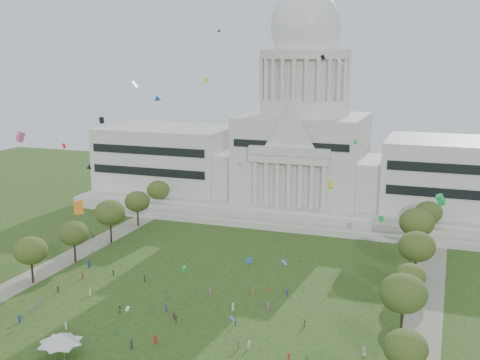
{
  "coord_description": "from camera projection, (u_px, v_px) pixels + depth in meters",
  "views": [
    {
      "loc": [
        51.18,
        -98.64,
        56.12
      ],
      "look_at": [
        0.0,
        45.0,
        24.0
      ],
      "focal_mm": 45.0,
      "sensor_mm": 36.0,
      "label": 1
    }
  ],
  "objects": [
    {
      "name": "path_right",
      "position": [
        424.0,
        316.0,
        131.18
      ],
      "size": [
        8.0,
        160.0,
        0.04
      ],
      "primitive_type": "cube",
      "color": "gray",
      "rests_on": "ground"
    },
    {
      "name": "ground",
      "position": [
        164.0,
        342.0,
        119.3
      ],
      "size": [
        400.0,
        400.0,
        0.0
      ],
      "primitive_type": "plane",
      "color": "#2A4817",
      "rests_on": "ground"
    },
    {
      "name": "person_4",
      "position": [
        176.0,
        319.0,
        127.54
      ],
      "size": [
        0.64,
        1.12,
        1.88
      ],
      "primitive_type": "imported",
      "rotation": [
        0.0,
        0.0,
        4.68
      ],
      "color": "olive",
      "rests_on": "ground"
    },
    {
      "name": "person_2",
      "position": [
        305.0,
        323.0,
        125.66
      ],
      "size": [
        0.95,
        0.88,
        1.67
      ],
      "primitive_type": "imported",
      "rotation": [
        0.0,
        0.0,
        0.61
      ],
      "color": "olive",
      "rests_on": "ground"
    },
    {
      "name": "row_tree_l_5",
      "position": [
        137.0,
        201.0,
        197.87
      ],
      "size": [
        8.33,
        8.33,
        11.85
      ],
      "color": "black",
      "rests_on": "ground"
    },
    {
      "name": "person_8",
      "position": [
        120.0,
        309.0,
        132.54
      ],
      "size": [
        0.94,
        0.78,
        1.67
      ],
      "primitive_type": "imported",
      "rotation": [
        0.0,
        0.0,
        2.74
      ],
      "color": "#33723F",
      "rests_on": "ground"
    },
    {
      "name": "row_tree_l_6",
      "position": [
        158.0,
        190.0,
        215.15
      ],
      "size": [
        8.19,
        8.19,
        11.64
      ],
      "color": "black",
      "rests_on": "ground"
    },
    {
      "name": "row_tree_r_4",
      "position": [
        417.0,
        247.0,
        148.81
      ],
      "size": [
        9.19,
        9.19,
        13.06
      ],
      "color": "black",
      "rests_on": "ground"
    },
    {
      "name": "event_tent",
      "position": [
        60.0,
        338.0,
        113.03
      ],
      "size": [
        9.93,
        9.93,
        4.83
      ],
      "color": "#4C4C4C",
      "rests_on": "ground"
    },
    {
      "name": "row_tree_l_2",
      "position": [
        31.0,
        250.0,
        148.29
      ],
      "size": [
        8.42,
        8.42,
        11.97
      ],
      "color": "black",
      "rests_on": "ground"
    },
    {
      "name": "row_tree_r_6",
      "position": [
        429.0,
        213.0,
        183.68
      ],
      "size": [
        8.42,
        8.42,
        11.97
      ],
      "color": "black",
      "rests_on": "ground"
    },
    {
      "name": "row_tree_r_5",
      "position": [
        417.0,
        223.0,
        167.67
      ],
      "size": [
        9.82,
        9.82,
        13.96
      ],
      "color": "black",
      "rests_on": "ground"
    },
    {
      "name": "person_0",
      "position": [
        364.0,
        351.0,
        113.63
      ],
      "size": [
        1.11,
        0.94,
        1.92
      ],
      "primitive_type": "imported",
      "rotation": [
        0.0,
        0.0,
        5.85
      ],
      "color": "silver",
      "rests_on": "ground"
    },
    {
      "name": "row_tree_r_2",
      "position": [
        403.0,
        293.0,
        118.87
      ],
      "size": [
        9.55,
        9.55,
        13.58
      ],
      "color": "black",
      "rests_on": "ground"
    },
    {
      "name": "person_3",
      "position": [
        238.0,
        344.0,
        116.54
      ],
      "size": [
        1.03,
        1.25,
        1.72
      ],
      "primitive_type": "imported",
      "rotation": [
        0.0,
        0.0,
        5.2
      ],
      "color": "#4C4C51",
      "rests_on": "ground"
    },
    {
      "name": "person_9",
      "position": [
        249.0,
        345.0,
        116.53
      ],
      "size": [
        0.98,
        1.15,
        1.59
      ],
      "primitive_type": "imported",
      "rotation": [
        0.0,
        0.0,
        1.04
      ],
      "color": "silver",
      "rests_on": "ground"
    },
    {
      "name": "capitol",
      "position": [
        303.0,
        148.0,
        219.4
      ],
      "size": [
        160.0,
        64.5,
        91.3
      ],
      "color": "beige",
      "rests_on": "ground"
    },
    {
      "name": "person_10",
      "position": [
        235.0,
        322.0,
        126.5
      ],
      "size": [
        0.6,
        0.9,
        1.42
      ],
      "primitive_type": "imported",
      "rotation": [
        0.0,
        0.0,
        1.76
      ],
      "color": "#4C4C51",
      "rests_on": "ground"
    },
    {
      "name": "path_left",
      "position": [
        55.0,
        265.0,
        162.71
      ],
      "size": [
        8.0,
        160.0,
        0.04
      ],
      "primitive_type": "cube",
      "color": "gray",
      "rests_on": "ground"
    },
    {
      "name": "row_tree_l_4",
      "position": [
        110.0,
        213.0,
        180.16
      ],
      "size": [
        9.29,
        9.29,
        13.21
      ],
      "color": "black",
      "rests_on": "ground"
    },
    {
      "name": "row_tree_r_3",
      "position": [
        410.0,
        276.0,
        135.04
      ],
      "size": [
        7.01,
        7.01,
        9.98
      ],
      "color": "black",
      "rests_on": "ground"
    },
    {
      "name": "distant_crowd",
      "position": [
        149.0,
        303.0,
        135.77
      ],
      "size": [
        64.01,
        36.81,
        1.92
      ],
      "color": "navy",
      "rests_on": "ground"
    },
    {
      "name": "person_5",
      "position": [
        174.0,
        314.0,
        130.12
      ],
      "size": [
        1.3,
        1.54,
        1.58
      ],
      "primitive_type": "imported",
      "rotation": [
        0.0,
        0.0,
        2.17
      ],
      "color": "#994C8C",
      "rests_on": "ground"
    },
    {
      "name": "row_tree_r_1",
      "position": [
        406.0,
        348.0,
        100.93
      ],
      "size": [
        7.58,
        7.58,
        10.78
      ],
      "color": "black",
      "rests_on": "ground"
    },
    {
      "name": "row_tree_l_3",
      "position": [
        74.0,
        233.0,
        163.35
      ],
      "size": [
        8.12,
        8.12,
        11.55
      ],
      "color": "black",
      "rests_on": "ground"
    },
    {
      "name": "kite_swarm",
      "position": [
        198.0,
        201.0,
        119.67
      ],
      "size": [
        91.96,
        103.3,
        57.27
      ],
      "color": "green",
      "rests_on": "ground"
    }
  ]
}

